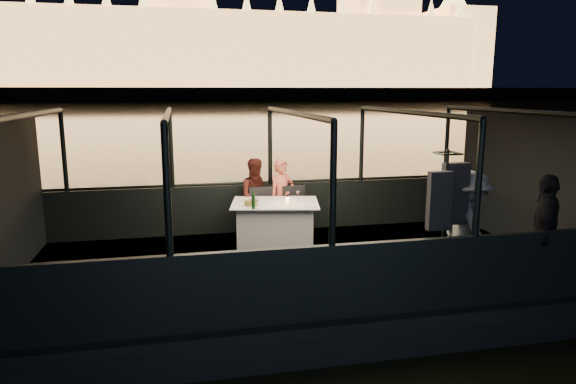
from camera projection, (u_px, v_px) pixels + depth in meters
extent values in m
plane|color=black|center=(188.00, 110.00, 84.77)|extent=(500.00, 500.00, 0.00)
cube|color=black|center=(293.00, 294.00, 8.02)|extent=(8.60, 4.40, 1.00)
cube|color=black|center=(293.00, 265.00, 7.93)|extent=(8.00, 4.00, 0.04)
cube|color=black|center=(270.00, 207.00, 9.76)|extent=(8.00, 0.08, 0.90)
cube|color=black|center=(331.00, 282.00, 5.92)|extent=(8.00, 0.08, 0.90)
cube|color=#423D33|center=(181.00, 96.00, 209.28)|extent=(400.00, 140.00, 6.00)
cube|color=white|center=(275.00, 224.00, 8.76)|extent=(1.63, 1.31, 0.77)
cube|color=black|center=(263.00, 215.00, 9.15)|extent=(0.43, 0.43, 0.91)
cube|color=black|center=(296.00, 213.00, 9.27)|extent=(0.45, 0.45, 0.91)
imported|color=#E66A53|center=(282.00, 194.00, 9.43)|extent=(0.59, 0.50, 1.40)
imported|color=#401712|center=(257.00, 195.00, 9.34)|extent=(0.72, 0.59, 1.43)
imported|color=white|center=(468.00, 226.00, 6.83)|extent=(0.59, 1.04, 1.60)
imported|color=black|center=(545.00, 228.00, 6.74)|extent=(0.89, 0.96, 1.58)
cylinder|color=#133514|center=(253.00, 200.00, 8.19)|extent=(0.08, 0.08, 0.30)
cylinder|color=olive|center=(251.00, 203.00, 8.44)|extent=(0.28, 0.28, 0.09)
cylinder|color=#FB8A3E|center=(287.00, 201.00, 8.60)|extent=(0.06, 0.06, 0.08)
cylinder|color=white|center=(311.00, 206.00, 8.39)|extent=(0.22, 0.22, 0.01)
cylinder|color=white|center=(263.00, 203.00, 8.60)|extent=(0.29, 0.29, 0.02)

